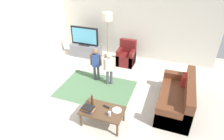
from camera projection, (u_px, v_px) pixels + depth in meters
ground at (105, 100)px, 5.40m from camera, size 7.80×7.80×0.00m
wall_back at (134, 23)px, 7.13m from camera, size 6.00×0.12×2.70m
wall_left at (8, 41)px, 5.58m from camera, size 0.12×6.00×2.70m
area_rug at (96, 89)px, 5.86m from camera, size 2.20×1.60×0.01m
tv_stand at (86, 51)px, 7.63m from camera, size 1.20×0.44×0.50m
tv at (85, 36)px, 7.30m from camera, size 1.10×0.28×0.71m
couch at (178, 99)px, 4.99m from camera, size 0.80×1.80×0.86m
armchair at (127, 56)px, 7.08m from camera, size 0.60×0.60×0.90m
floor_lamp at (107, 19)px, 6.83m from camera, size 0.36×0.36×1.78m
child_near_tv at (96, 62)px, 5.98m from camera, size 0.35×0.18×1.08m
child_center at (109, 66)px, 5.76m from camera, size 0.34×0.21×1.08m
coffee_table at (102, 111)px, 4.48m from camera, size 1.00×0.60×0.42m
book_stack at (89, 109)px, 4.41m from camera, size 0.28×0.22×0.11m
bottle at (92, 100)px, 4.56m from camera, size 0.06×0.06×0.30m
tv_remote at (106, 107)px, 4.53m from camera, size 0.18×0.09×0.02m
soda_can at (109, 114)px, 4.26m from camera, size 0.07×0.07×0.12m
plate at (117, 110)px, 4.44m from camera, size 0.22×0.22×0.02m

